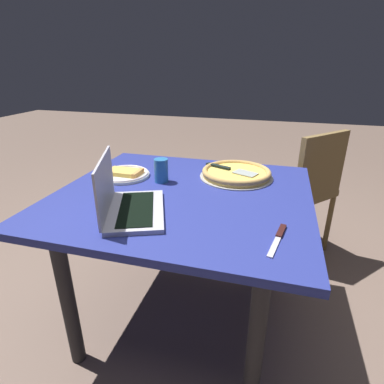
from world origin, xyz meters
TOP-DOWN VIEW (x-y plane):
  - ground_plane at (0.00, 0.00)m, footprint 12.00×12.00m
  - dining_table at (0.00, 0.00)m, footprint 1.02×1.11m
  - laptop at (-0.25, 0.15)m, footprint 0.40×0.33m
  - pizza_plate at (0.12, 0.34)m, footprint 0.25×0.25m
  - pizza_tray at (0.26, -0.20)m, footprint 0.36×0.36m
  - table_knife at (-0.28, -0.42)m, footprint 0.21×0.06m
  - drink_cup at (0.10, 0.14)m, footprint 0.07×0.07m
  - chair_near at (0.79, -0.57)m, footprint 0.60×0.60m

SIDE VIEW (x-z plane):
  - ground_plane at x=0.00m, z-range 0.00..0.00m
  - chair_near at x=0.79m, z-range 0.07..0.92m
  - dining_table at x=0.00m, z-range 0.26..0.96m
  - table_knife at x=-0.28m, z-range 0.70..0.71m
  - pizza_plate at x=0.12m, z-range 0.70..0.74m
  - pizza_tray at x=0.26m, z-range 0.70..0.75m
  - laptop at x=-0.25m, z-range 0.64..0.86m
  - drink_cup at x=0.10m, z-range 0.71..0.82m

